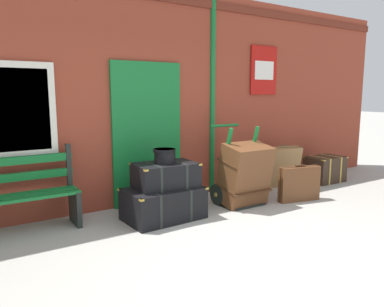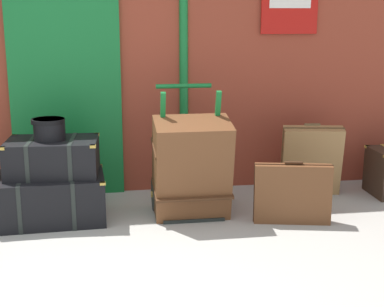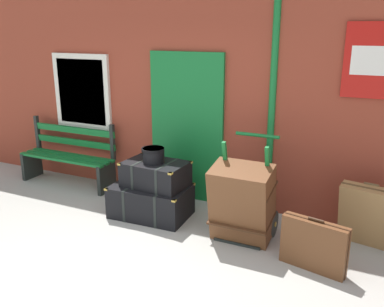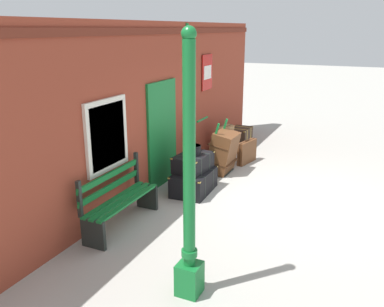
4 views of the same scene
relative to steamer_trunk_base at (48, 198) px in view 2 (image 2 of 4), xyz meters
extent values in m
plane|color=#A3A099|center=(0.27, -1.66, -0.21)|extent=(60.00, 60.00, 0.00)
cube|color=brown|center=(0.27, 0.94, 1.39)|extent=(10.40, 0.30, 3.20)
cube|color=#146B2D|center=(0.16, 0.76, 0.84)|extent=(1.10, 0.05, 2.10)
cube|color=#0C401B|center=(0.16, 0.75, 0.84)|extent=(0.06, 0.02, 2.10)
cylinder|color=#146B2D|center=(1.35, 0.78, 1.39)|extent=(0.09, 0.09, 3.14)
cube|color=black|center=(0.00, 0.00, 0.00)|extent=(1.03, 0.68, 0.42)
cube|color=black|center=(-0.22, -0.01, 0.00)|extent=(0.06, 0.65, 0.43)
cube|color=black|center=(0.22, 0.01, 0.00)|extent=(0.06, 0.65, 0.43)
cube|color=#B79338|center=(0.49, -0.28, 0.20)|extent=(0.05, 0.05, 0.02)
cube|color=#B79338|center=(0.47, 0.32, 0.20)|extent=(0.05, 0.05, 0.02)
cube|color=silver|center=(0.04, -0.30, 0.00)|extent=(0.36, 0.01, 0.10)
cube|color=black|center=(0.06, 0.04, 0.37)|extent=(0.83, 0.58, 0.32)
cube|color=black|center=(-0.12, 0.05, 0.37)|extent=(0.07, 0.55, 0.33)
cube|color=black|center=(0.24, 0.03, 0.37)|extent=(0.07, 0.55, 0.33)
cube|color=#B79338|center=(-0.34, -0.19, 0.52)|extent=(0.05, 0.05, 0.02)
cube|color=#B79338|center=(0.42, -0.23, 0.52)|extent=(0.05, 0.05, 0.02)
cube|color=#B79338|center=(-0.31, 0.31, 0.52)|extent=(0.05, 0.05, 0.02)
cube|color=#B79338|center=(0.45, 0.27, 0.52)|extent=(0.05, 0.05, 0.02)
cylinder|color=black|center=(0.04, 0.03, 0.63)|extent=(0.28, 0.28, 0.19)
cylinder|color=black|center=(0.04, 0.03, 0.70)|extent=(0.29, 0.29, 0.04)
cube|color=black|center=(1.30, -0.14, -0.20)|extent=(0.56, 0.28, 0.03)
cube|color=#146B2D|center=(1.05, 0.06, 0.37)|extent=(0.04, 0.36, 1.17)
cube|color=#146B2D|center=(1.55, 0.06, 0.37)|extent=(0.04, 0.36, 1.17)
cylinder|color=#146B2D|center=(1.30, 0.38, 0.95)|extent=(0.54, 0.04, 0.04)
cylinder|color=black|center=(0.98, 0.12, -0.05)|extent=(0.04, 0.32, 0.32)
cylinder|color=#B79338|center=(0.98, 0.12, -0.05)|extent=(0.07, 0.06, 0.06)
cylinder|color=black|center=(1.62, 0.12, -0.05)|extent=(0.04, 0.32, 0.32)
cylinder|color=#B79338|center=(1.62, 0.12, -0.05)|extent=(0.07, 0.06, 0.06)
cube|color=brown|center=(1.30, -0.12, 0.26)|extent=(0.68, 0.59, 0.95)
cube|color=#432715|center=(1.30, -0.12, 0.07)|extent=(0.70, 0.46, 0.11)
cube|color=#432715|center=(1.30, -0.12, 0.46)|extent=(0.70, 0.46, 0.11)
cube|color=olive|center=(2.62, 0.37, 0.16)|extent=(0.65, 0.40, 0.73)
cylinder|color=brown|center=(2.62, 0.39, 0.52)|extent=(0.16, 0.06, 0.03)
cube|color=brown|center=(2.62, 0.37, 0.16)|extent=(0.63, 0.27, 0.72)
cube|color=brown|center=(2.17, -0.40, 0.06)|extent=(0.69, 0.28, 0.54)
cylinder|color=#3A2112|center=(2.17, -0.40, 0.35)|extent=(0.16, 0.06, 0.03)
cube|color=#351E10|center=(2.17, -0.40, 0.06)|extent=(0.68, 0.17, 0.55)
cube|color=#B79338|center=(3.27, 0.46, 0.26)|extent=(0.05, 0.05, 0.02)
camera|label=1|loc=(-2.28, -4.22, 1.43)|focal=35.02mm
camera|label=2|loc=(0.53, -5.05, 1.61)|focal=53.28mm
camera|label=3|loc=(2.65, -4.34, 2.18)|focal=38.75mm
camera|label=4|loc=(-6.80, -3.08, 2.86)|focal=38.37mm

